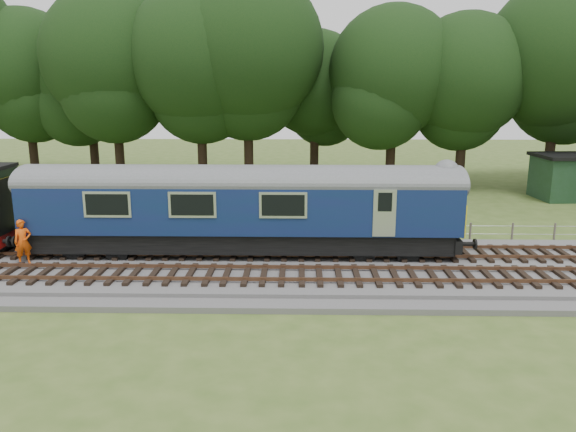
{
  "coord_description": "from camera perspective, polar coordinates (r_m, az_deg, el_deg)",
  "views": [
    {
      "loc": [
        -2.18,
        -21.66,
        7.29
      ],
      "look_at": [
        -2.66,
        1.4,
        2.0
      ],
      "focal_mm": 35.0,
      "sensor_mm": 36.0,
      "label": 1
    }
  ],
  "objects": [
    {
      "name": "ground",
      "position": [
        22.95,
        6.62,
        -5.69
      ],
      "size": [
        120.0,
        120.0,
        0.0
      ],
      "primitive_type": "plane",
      "color": "#415B21",
      "rests_on": "ground"
    },
    {
      "name": "ballast",
      "position": [
        22.9,
        6.64,
        -5.27
      ],
      "size": [
        70.0,
        7.0,
        0.35
      ],
      "primitive_type": "cube",
      "color": "#4C4C4F",
      "rests_on": "ground"
    },
    {
      "name": "track_north",
      "position": [
        24.16,
        6.34,
        -3.7
      ],
      "size": [
        67.2,
        2.4,
        0.21
      ],
      "color": "black",
      "rests_on": "ballast"
    },
    {
      "name": "track_south",
      "position": [
        21.31,
        7.05,
        -6.0
      ],
      "size": [
        67.2,
        2.4,
        0.21
      ],
      "color": "black",
      "rests_on": "ballast"
    },
    {
      "name": "fence",
      "position": [
        27.24,
        5.76,
        -2.67
      ],
      "size": [
        64.0,
        0.12,
        1.0
      ],
      "primitive_type": null,
      "color": "#6B6054",
      "rests_on": "ground"
    },
    {
      "name": "tree_line",
      "position": [
        44.31,
        4.01,
        3.42
      ],
      "size": [
        70.0,
        8.0,
        18.0
      ],
      "primitive_type": null,
      "color": "black",
      "rests_on": "ground"
    },
    {
      "name": "dmu_railcar",
      "position": [
        23.65,
        -4.74,
        1.45
      ],
      "size": [
        18.05,
        2.86,
        3.88
      ],
      "color": "black",
      "rests_on": "ground"
    },
    {
      "name": "worker",
      "position": [
        24.89,
        -25.33,
        -2.38
      ],
      "size": [
        0.79,
        0.74,
        1.81
      ],
      "primitive_type": "imported",
      "rotation": [
        0.0,
        0.0,
        0.62
      ],
      "color": "#F4530C",
      "rests_on": "ballast"
    },
    {
      "name": "shed",
      "position": [
        41.72,
        26.24,
        3.63
      ],
      "size": [
        3.88,
        3.88,
        3.0
      ],
      "rotation": [
        0.0,
        0.0,
        0.06
      ],
      "color": "#19371C",
      "rests_on": "ground"
    }
  ]
}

